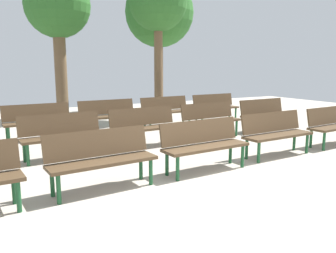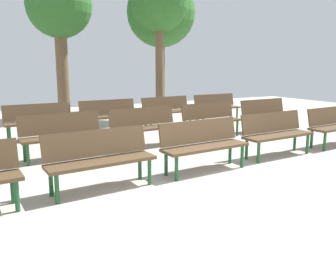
# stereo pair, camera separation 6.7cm
# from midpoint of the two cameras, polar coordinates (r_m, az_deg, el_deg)

# --- Properties ---
(ground_plane) EXTENTS (24.04, 24.04, 0.00)m
(ground_plane) POSITION_cam_midpoint_polar(r_m,az_deg,el_deg) (5.09, 16.78, -11.29)
(ground_plane) COLOR #B2A899
(bench_r0_c1) EXTENTS (1.63, 0.59, 0.87)m
(bench_r0_c1) POSITION_cam_midpoint_polar(r_m,az_deg,el_deg) (5.19, -10.80, -4.76)
(bench_r0_c1) COLOR #4C3823
(bench_r0_c1) RESTS_ON ground_plane
(bench_r0_c2) EXTENTS (1.62, 0.57, 0.87)m
(bench_r0_c2) POSITION_cam_midpoint_polar(r_m,az_deg,el_deg) (6.03, 6.11, -2.57)
(bench_r0_c2) COLOR #4C3823
(bench_r0_c2) RESTS_ON ground_plane
(bench_r0_c3) EXTENTS (1.62, 0.55, 0.87)m
(bench_r0_c3) POSITION_cam_midpoint_polar(r_m,az_deg,el_deg) (7.33, 17.57, -0.75)
(bench_r0_c3) COLOR #4C3823
(bench_r0_c3) RESTS_ON ground_plane
(bench_r0_c4) EXTENTS (1.63, 0.59, 0.87)m
(bench_r0_c4) POSITION_cam_midpoint_polar(r_m,az_deg,el_deg) (8.82, 25.98, 0.45)
(bench_r0_c4) COLOR #4C3823
(bench_r0_c4) RESTS_ON ground_plane
(bench_r1_c1) EXTENTS (1.63, 0.59, 0.87)m
(bench_r1_c1) POSITION_cam_midpoint_polar(r_m,az_deg,el_deg) (7.13, -16.81, -1.00)
(bench_r1_c1) COLOR #4C3823
(bench_r1_c1) RESTS_ON ground_plane
(bench_r1_c2) EXTENTS (1.63, 0.58, 0.87)m
(bench_r1_c2) POSITION_cam_midpoint_polar(r_m,az_deg,el_deg) (7.79, -3.60, 0.32)
(bench_r1_c2) COLOR #4C3823
(bench_r1_c2) RESTS_ON ground_plane
(bench_r1_c3) EXTENTS (1.63, 0.59, 0.87)m
(bench_r1_c3) POSITION_cam_midpoint_polar(r_m,az_deg,el_deg) (8.84, 7.25, 1.42)
(bench_r1_c3) COLOR #4C3823
(bench_r1_c3) RESTS_ON ground_plane
(bench_r1_c4) EXTENTS (1.62, 0.56, 0.87)m
(bench_r1_c4) POSITION_cam_midpoint_polar(r_m,az_deg,el_deg) (10.14, 15.95, 2.20)
(bench_r1_c4) COLOR #4C3823
(bench_r1_c4) RESTS_ON ground_plane
(bench_r2_c1) EXTENTS (1.62, 0.55, 0.87)m
(bench_r2_c1) POSITION_cam_midpoint_polar(r_m,az_deg,el_deg) (9.13, -20.37, 1.14)
(bench_r2_c1) COLOR #4C3823
(bench_r2_c1) RESTS_ON ground_plane
(bench_r2_c2) EXTENTS (1.62, 0.54, 0.87)m
(bench_r2_c2) POSITION_cam_midpoint_polar(r_m,az_deg,el_deg) (9.71, -9.48, 2.12)
(bench_r2_c2) COLOR #4C3823
(bench_r2_c2) RESTS_ON ground_plane
(bench_r2_c3) EXTENTS (1.63, 0.58, 0.87)m
(bench_r2_c3) POSITION_cam_midpoint_polar(r_m,az_deg,el_deg) (10.54, 0.06, 2.87)
(bench_r2_c3) COLOR #4C3823
(bench_r2_c3) RESTS_ON ground_plane
(bench_r2_c4) EXTENTS (1.62, 0.54, 0.87)m
(bench_r2_c4) POSITION_cam_midpoint_polar(r_m,az_deg,el_deg) (11.62, 8.14, 3.43)
(bench_r2_c4) COLOR #4C3823
(bench_r2_c4) RESTS_ON ground_plane
(tree_0) EXTENTS (2.71, 2.71, 5.23)m
(tree_0) POSITION_cam_midpoint_polar(r_m,az_deg,el_deg) (14.34, -1.02, 18.16)
(tree_0) COLOR #4C3A28
(tree_0) RESTS_ON ground_plane
(tree_1) EXTENTS (2.16, 2.16, 4.86)m
(tree_1) POSITION_cam_midpoint_polar(r_m,az_deg,el_deg) (12.58, -17.33, 18.09)
(tree_1) COLOR brown
(tree_1) RESTS_ON ground_plane
(tree_3) EXTENTS (1.91, 1.91, 4.83)m
(tree_3) POSITION_cam_midpoint_polar(r_m,az_deg,el_deg) (12.00, -1.25, 19.49)
(tree_3) COLOR brown
(tree_3) RESTS_ON ground_plane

